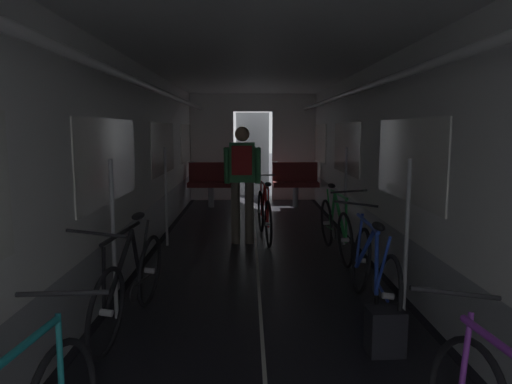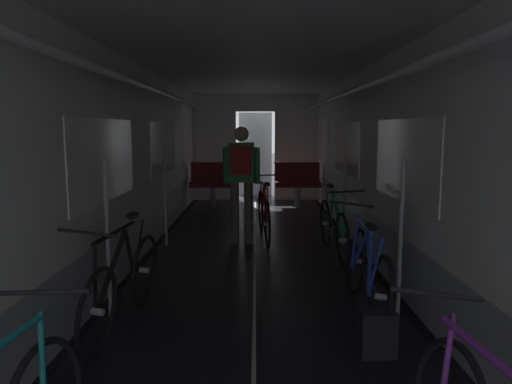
% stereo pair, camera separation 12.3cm
% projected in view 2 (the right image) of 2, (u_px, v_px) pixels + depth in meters
% --- Properties ---
extents(train_car_shell, '(3.14, 12.34, 2.57)m').
position_uv_depth(train_car_shell, '(256.00, 125.00, 5.41)').
color(train_car_shell, black).
rests_on(train_car_shell, ground).
extents(bench_seat_far_left, '(0.98, 0.51, 0.95)m').
position_uv_depth(bench_seat_far_left, '(214.00, 180.00, 10.00)').
color(bench_seat_far_left, gray).
rests_on(bench_seat_far_left, ground).
extents(bench_seat_far_right, '(0.98, 0.51, 0.95)m').
position_uv_depth(bench_seat_far_right, '(298.00, 180.00, 9.99)').
color(bench_seat_far_right, gray).
rests_on(bench_seat_far_right, ground).
extents(bicycle_green, '(0.44, 1.69, 0.94)m').
position_uv_depth(bicycle_green, '(335.00, 227.00, 6.09)').
color(bicycle_green, black).
rests_on(bicycle_green, ground).
extents(bicycle_blue, '(0.44, 1.69, 0.95)m').
position_uv_depth(bicycle_blue, '(368.00, 272.00, 4.20)').
color(bicycle_blue, black).
rests_on(bicycle_blue, ground).
extents(bicycle_black, '(0.45, 1.69, 0.95)m').
position_uv_depth(bicycle_black, '(125.00, 282.00, 3.91)').
color(bicycle_black, black).
rests_on(bicycle_black, ground).
extents(person_cyclist_aisle, '(0.53, 0.38, 1.69)m').
position_uv_depth(person_cyclist_aisle, '(243.00, 174.00, 6.68)').
color(person_cyclist_aisle, brown).
rests_on(person_cyclist_aisle, ground).
extents(bicycle_red_in_aisle, '(0.44, 1.69, 0.94)m').
position_uv_depth(bicycle_red_in_aisle, '(265.00, 214.00, 7.03)').
color(bicycle_red_in_aisle, black).
rests_on(bicycle_red_in_aisle, ground).
extents(backpack_on_floor, '(0.27, 0.22, 0.34)m').
position_uv_depth(backpack_on_floor, '(377.00, 333.00, 3.44)').
color(backpack_on_floor, black).
rests_on(backpack_on_floor, ground).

